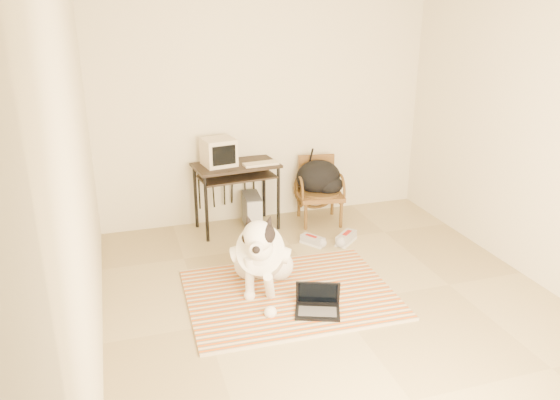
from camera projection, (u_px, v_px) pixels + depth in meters
name	position (u px, v px, depth m)	size (l,w,h in m)	color
floor	(336.00, 304.00, 4.89)	(4.50, 4.50, 0.00)	tan
wall_back	(265.00, 109.00, 6.43)	(4.50, 4.50, 0.00)	beige
wall_front	(546.00, 293.00, 2.40)	(4.50, 4.50, 0.00)	beige
wall_left	(81.00, 182.00, 3.86)	(4.50, 4.50, 0.00)	beige
wall_right	(544.00, 141.00, 4.98)	(4.50, 4.50, 0.00)	beige
rug	(290.00, 294.00, 5.03)	(1.90, 1.48, 0.02)	#CC5010
dog	(262.00, 255.00, 5.04)	(0.65, 1.19, 0.87)	white
laptop	(318.00, 304.00, 4.72)	(0.46, 0.40, 0.27)	black
computer_desk	(236.00, 174.00, 6.26)	(1.00, 0.63, 0.79)	black
crt_monitor	(219.00, 152.00, 6.15)	(0.39, 0.38, 0.31)	beige
desk_keyboard	(261.00, 164.00, 6.20)	(0.40, 0.15, 0.03)	beige
pc_tower	(252.00, 211.00, 6.46)	(0.22, 0.45, 0.41)	#4A4A4D
rattan_chair	(319.00, 190.00, 6.60)	(0.59, 0.57, 0.78)	brown
backpack	(320.00, 178.00, 6.56)	(0.54, 0.47, 0.40)	black
sneaker_left	(313.00, 241.00, 6.06)	(0.25, 0.30, 0.10)	silver
sneaker_right	(346.00, 238.00, 6.10)	(0.33, 0.31, 0.11)	silver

